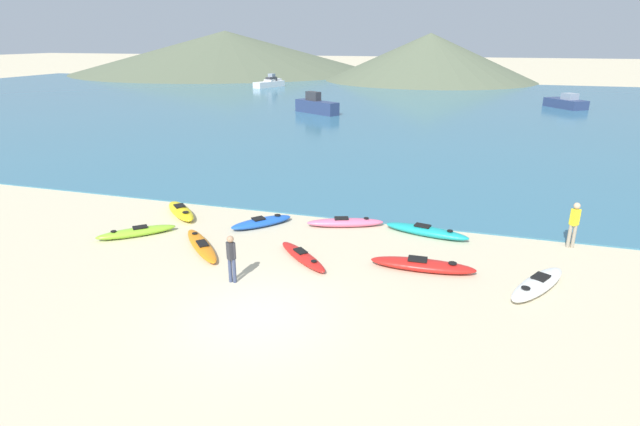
{
  "coord_description": "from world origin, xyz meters",
  "views": [
    {
      "loc": [
        5.13,
        -11.04,
        7.21
      ],
      "look_at": [
        -0.39,
        7.18,
        0.5
      ],
      "focal_mm": 28.0,
      "sensor_mm": 36.0,
      "label": 1
    }
  ],
  "objects_px": {
    "kayak_on_sand_0": "(423,265)",
    "kayak_on_sand_4": "(538,284)",
    "person_near_foreground": "(231,256)",
    "kayak_on_sand_5": "(137,232)",
    "kayak_on_sand_7": "(345,222)",
    "moored_boat_0": "(273,82)",
    "moored_boat_1": "(566,103)",
    "kayak_on_sand_1": "(181,211)",
    "kayak_on_sand_2": "(426,231)",
    "kayak_on_sand_8": "(302,256)",
    "person_near_waterline": "(574,222)",
    "kayak_on_sand_6": "(201,245)",
    "moored_boat_3": "(269,84)",
    "kayak_on_sand_3": "(262,222)",
    "moored_boat_2": "(316,106)"
  },
  "relations": [
    {
      "from": "kayak_on_sand_1",
      "to": "kayak_on_sand_8",
      "type": "height_order",
      "value": "kayak_on_sand_1"
    },
    {
      "from": "kayak_on_sand_5",
      "to": "person_near_foreground",
      "type": "relative_size",
      "value": 1.65
    },
    {
      "from": "kayak_on_sand_0",
      "to": "kayak_on_sand_7",
      "type": "distance_m",
      "value": 4.62
    },
    {
      "from": "kayak_on_sand_8",
      "to": "person_near_foreground",
      "type": "height_order",
      "value": "person_near_foreground"
    },
    {
      "from": "kayak_on_sand_1",
      "to": "kayak_on_sand_2",
      "type": "height_order",
      "value": "kayak_on_sand_2"
    },
    {
      "from": "kayak_on_sand_7",
      "to": "moored_boat_2",
      "type": "relative_size",
      "value": 0.61
    },
    {
      "from": "kayak_on_sand_1",
      "to": "kayak_on_sand_6",
      "type": "height_order",
      "value": "kayak_on_sand_1"
    },
    {
      "from": "person_near_waterline",
      "to": "moored_boat_2",
      "type": "distance_m",
      "value": 35.0
    },
    {
      "from": "person_near_waterline",
      "to": "kayak_on_sand_5",
      "type": "bearing_deg",
      "value": -167.04
    },
    {
      "from": "kayak_on_sand_2",
      "to": "moored_boat_1",
      "type": "height_order",
      "value": "moored_boat_1"
    },
    {
      "from": "moored_boat_2",
      "to": "moored_boat_3",
      "type": "height_order",
      "value": "moored_boat_2"
    },
    {
      "from": "moored_boat_0",
      "to": "moored_boat_2",
      "type": "bearing_deg",
      "value": -59.57
    },
    {
      "from": "kayak_on_sand_1",
      "to": "moored_boat_1",
      "type": "relative_size",
      "value": 0.53
    },
    {
      "from": "kayak_on_sand_3",
      "to": "moored_boat_3",
      "type": "height_order",
      "value": "moored_boat_3"
    },
    {
      "from": "kayak_on_sand_3",
      "to": "kayak_on_sand_4",
      "type": "relative_size",
      "value": 0.8
    },
    {
      "from": "kayak_on_sand_0",
      "to": "kayak_on_sand_4",
      "type": "height_order",
      "value": "kayak_on_sand_0"
    },
    {
      "from": "kayak_on_sand_3",
      "to": "moored_boat_2",
      "type": "bearing_deg",
      "value": 103.24
    },
    {
      "from": "kayak_on_sand_3",
      "to": "moored_boat_0",
      "type": "relative_size",
      "value": 0.73
    },
    {
      "from": "kayak_on_sand_3",
      "to": "kayak_on_sand_8",
      "type": "relative_size",
      "value": 0.98
    },
    {
      "from": "moored_boat_2",
      "to": "kayak_on_sand_6",
      "type": "bearing_deg",
      "value": -79.76
    },
    {
      "from": "kayak_on_sand_2",
      "to": "moored_boat_0",
      "type": "relative_size",
      "value": 1.0
    },
    {
      "from": "kayak_on_sand_8",
      "to": "person_near_waterline",
      "type": "xyz_separation_m",
      "value": [
        8.97,
        3.84,
        0.85
      ]
    },
    {
      "from": "kayak_on_sand_5",
      "to": "kayak_on_sand_7",
      "type": "distance_m",
      "value": 8.13
    },
    {
      "from": "kayak_on_sand_1",
      "to": "moored_boat_0",
      "type": "xyz_separation_m",
      "value": [
        -18.32,
        55.94,
        0.57
      ]
    },
    {
      "from": "kayak_on_sand_1",
      "to": "kayak_on_sand_2",
      "type": "distance_m",
      "value": 10.35
    },
    {
      "from": "kayak_on_sand_6",
      "to": "moored_boat_3",
      "type": "height_order",
      "value": "moored_boat_3"
    },
    {
      "from": "kayak_on_sand_7",
      "to": "moored_boat_0",
      "type": "relative_size",
      "value": 0.93
    },
    {
      "from": "moored_boat_0",
      "to": "moored_boat_2",
      "type": "xyz_separation_m",
      "value": [
        14.94,
        -25.42,
        0.04
      ]
    },
    {
      "from": "person_near_waterline",
      "to": "kayak_on_sand_0",
      "type": "bearing_deg",
      "value": -145.03
    },
    {
      "from": "moored_boat_0",
      "to": "moored_boat_1",
      "type": "height_order",
      "value": "moored_boat_0"
    },
    {
      "from": "person_near_foreground",
      "to": "kayak_on_sand_0",
      "type": "bearing_deg",
      "value": 24.96
    },
    {
      "from": "kayak_on_sand_8",
      "to": "moored_boat_1",
      "type": "xyz_separation_m",
      "value": [
        14.61,
        44.92,
        0.49
      ]
    },
    {
      "from": "kayak_on_sand_1",
      "to": "person_near_waterline",
      "type": "xyz_separation_m",
      "value": [
        15.45,
        1.02,
        0.8
      ]
    },
    {
      "from": "kayak_on_sand_0",
      "to": "person_near_waterline",
      "type": "distance_m",
      "value": 6.09
    },
    {
      "from": "kayak_on_sand_0",
      "to": "kayak_on_sand_7",
      "type": "relative_size",
      "value": 1.1
    },
    {
      "from": "person_near_waterline",
      "to": "kayak_on_sand_4",
      "type": "bearing_deg",
      "value": -111.19
    },
    {
      "from": "kayak_on_sand_2",
      "to": "kayak_on_sand_5",
      "type": "height_order",
      "value": "kayak_on_sand_2"
    },
    {
      "from": "moored_boat_0",
      "to": "moored_boat_2",
      "type": "height_order",
      "value": "moored_boat_2"
    },
    {
      "from": "kayak_on_sand_2",
      "to": "moored_boat_0",
      "type": "distance_m",
      "value": 62.27
    },
    {
      "from": "kayak_on_sand_0",
      "to": "kayak_on_sand_3",
      "type": "xyz_separation_m",
      "value": [
        -6.65,
        2.21,
        -0.01
      ]
    },
    {
      "from": "person_near_foreground",
      "to": "moored_boat_2",
      "type": "xyz_separation_m",
      "value": [
        -8.32,
        35.55,
        -0.1
      ]
    },
    {
      "from": "kayak_on_sand_6",
      "to": "person_near_foreground",
      "type": "relative_size",
      "value": 1.86
    },
    {
      "from": "kayak_on_sand_6",
      "to": "moored_boat_3",
      "type": "distance_m",
      "value": 61.57
    },
    {
      "from": "kayak_on_sand_3",
      "to": "moored_boat_2",
      "type": "distance_m",
      "value": 31.6
    },
    {
      "from": "kayak_on_sand_3",
      "to": "person_near_foreground",
      "type": "relative_size",
      "value": 1.57
    },
    {
      "from": "kayak_on_sand_2",
      "to": "kayak_on_sand_7",
      "type": "height_order",
      "value": "kayak_on_sand_2"
    },
    {
      "from": "kayak_on_sand_2",
      "to": "moored_boat_2",
      "type": "distance_m",
      "value": 32.86
    },
    {
      "from": "kayak_on_sand_2",
      "to": "kayak_on_sand_4",
      "type": "relative_size",
      "value": 1.1
    },
    {
      "from": "kayak_on_sand_0",
      "to": "kayak_on_sand_8",
      "type": "bearing_deg",
      "value": -174.59
    },
    {
      "from": "kayak_on_sand_1",
      "to": "moored_boat_3",
      "type": "bearing_deg",
      "value": 108.59
    }
  ]
}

